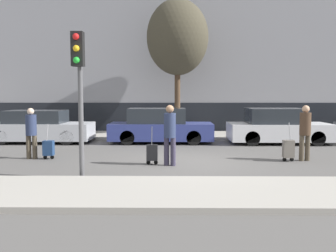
{
  "coord_description": "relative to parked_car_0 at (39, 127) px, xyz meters",
  "views": [
    {
      "loc": [
        -0.48,
        -11.24,
        2.05
      ],
      "look_at": [
        -0.65,
        1.8,
        0.95
      ],
      "focal_mm": 40.0,
      "sensor_mm": 36.0,
      "label": 1
    }
  ],
  "objects": [
    {
      "name": "building_facade",
      "position": [
        6.17,
        6.22,
        6.18
      ],
      "size": [
        28.0,
        3.19,
        13.69
      ],
      "color": "gray",
      "rests_on": "ground_plane"
    },
    {
      "name": "ground_plane",
      "position": [
        6.17,
        -4.55,
        -0.65
      ],
      "size": [
        80.0,
        80.0,
        0.0
      ],
      "primitive_type": "plane",
      "color": "#565451"
    },
    {
      "name": "sidewalk_near",
      "position": [
        6.17,
        -8.3,
        -0.59
      ],
      "size": [
        28.0,
        2.5,
        0.12
      ],
      "color": "#A39E93",
      "rests_on": "ground_plane"
    },
    {
      "name": "bare_tree_near_crossing",
      "position": [
        5.91,
        2.64,
        4.15
      ],
      "size": [
        3.0,
        3.0,
        6.53
      ],
      "color": "#4C3826",
      "rests_on": "sidewalk_far"
    },
    {
      "name": "parked_car_2",
      "position": [
        10.1,
        -0.09,
        0.04
      ],
      "size": [
        4.19,
        1.9,
        1.48
      ],
      "color": "silver",
      "rests_on": "ground_plane"
    },
    {
      "name": "trolley_center",
      "position": [
        5.08,
        -4.92,
        -0.3
      ],
      "size": [
        0.34,
        0.29,
        1.12
      ],
      "color": "#262628",
      "rests_on": "ground_plane"
    },
    {
      "name": "parked_car_0",
      "position": [
        0.0,
        0.0,
        0.0
      ],
      "size": [
        4.34,
        1.77,
        1.38
      ],
      "color": "#B7BABF",
      "rests_on": "ground_plane"
    },
    {
      "name": "pedestrian_left",
      "position": [
        1.18,
        -4.03,
        0.27
      ],
      "size": [
        0.35,
        0.34,
        1.62
      ],
      "rotation": [
        0.0,
        0.0,
        3.08
      ],
      "color": "#4C4233",
      "rests_on": "ground_plane"
    },
    {
      "name": "trolley_right",
      "position": [
        9.24,
        -4.39,
        -0.26
      ],
      "size": [
        0.34,
        0.29,
        1.2
      ],
      "color": "slate",
      "rests_on": "ground_plane"
    },
    {
      "name": "parked_car_1",
      "position": [
        5.14,
        0.01,
        0.03
      ],
      "size": [
        4.34,
        1.71,
        1.47
      ],
      "color": "navy",
      "rests_on": "ground_plane"
    },
    {
      "name": "traffic_light",
      "position": [
        3.47,
        -6.91,
        1.86
      ],
      "size": [
        0.28,
        0.47,
        3.51
      ],
      "color": "#515154",
      "rests_on": "ground_plane"
    },
    {
      "name": "pedestrian_center",
      "position": [
        5.6,
        -5.1,
        0.35
      ],
      "size": [
        0.34,
        0.34,
        1.75
      ],
      "rotation": [
        0.0,
        0.0,
        -0.32
      ],
      "color": "#383347",
      "rests_on": "ground_plane"
    },
    {
      "name": "trolley_left",
      "position": [
        1.73,
        -4.06,
        -0.3
      ],
      "size": [
        0.34,
        0.29,
        1.13
      ],
      "color": "navy",
      "rests_on": "ground_plane"
    },
    {
      "name": "sidewalk_far",
      "position": [
        6.17,
        2.45,
        -0.59
      ],
      "size": [
        28.0,
        3.0,
        0.12
      ],
      "color": "#A39E93",
      "rests_on": "ground_plane"
    },
    {
      "name": "pedestrian_right",
      "position": [
        9.77,
        -4.26,
        0.33
      ],
      "size": [
        0.34,
        0.34,
        1.72
      ],
      "rotation": [
        0.0,
        0.0,
        0.23
      ],
      "color": "#4C4233",
      "rests_on": "ground_plane"
    }
  ]
}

